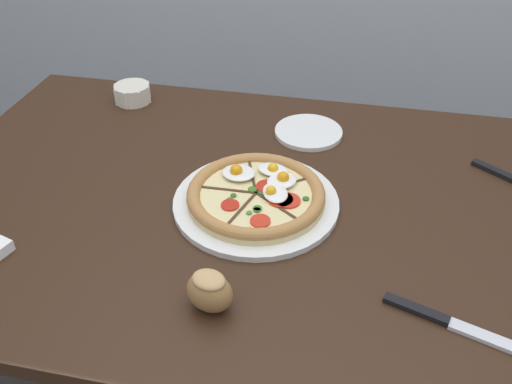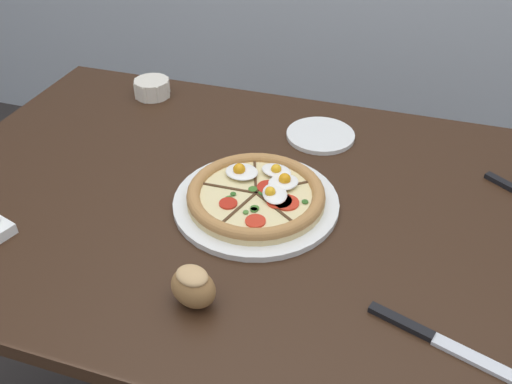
{
  "view_description": "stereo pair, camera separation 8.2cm",
  "coord_description": "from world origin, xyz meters",
  "px_view_note": "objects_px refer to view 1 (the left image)",
  "views": [
    {
      "loc": [
        0.15,
        -0.8,
        1.39
      ],
      "look_at": [
        -0.01,
        -0.02,
        0.79
      ],
      "focal_mm": 38.0,
      "sensor_mm": 36.0,
      "label": 1
    },
    {
      "loc": [
        0.23,
        -0.77,
        1.39
      ],
      "look_at": [
        -0.01,
        -0.02,
        0.79
      ],
      "focal_mm": 38.0,
      "sensor_mm": 36.0,
      "label": 2
    }
  ],
  "objects_px": {
    "dining_table": "(264,240)",
    "bread_piece_near": "(210,290)",
    "side_saucer": "(308,132)",
    "pizza": "(256,196)",
    "knife_spare": "(460,327)",
    "ramekin_bowl": "(132,93)"
  },
  "relations": [
    {
      "from": "pizza",
      "to": "knife_spare",
      "type": "bearing_deg",
      "value": -32.85
    },
    {
      "from": "bread_piece_near",
      "to": "knife_spare",
      "type": "height_order",
      "value": "bread_piece_near"
    },
    {
      "from": "dining_table",
      "to": "ramekin_bowl",
      "type": "xyz_separation_m",
      "value": [
        -0.39,
        0.33,
        0.13
      ]
    },
    {
      "from": "pizza",
      "to": "bread_piece_near",
      "type": "bearing_deg",
      "value": -93.79
    },
    {
      "from": "pizza",
      "to": "bread_piece_near",
      "type": "height_order",
      "value": "bread_piece_near"
    },
    {
      "from": "dining_table",
      "to": "pizza",
      "type": "distance_m",
      "value": 0.12
    },
    {
      "from": "pizza",
      "to": "ramekin_bowl",
      "type": "height_order",
      "value": "pizza"
    },
    {
      "from": "ramekin_bowl",
      "to": "knife_spare",
      "type": "relative_size",
      "value": 0.4
    },
    {
      "from": "dining_table",
      "to": "pizza",
      "type": "height_order",
      "value": "pizza"
    },
    {
      "from": "ramekin_bowl",
      "to": "bread_piece_near",
      "type": "xyz_separation_m",
      "value": [
        0.37,
        -0.6,
        0.01
      ]
    },
    {
      "from": "ramekin_bowl",
      "to": "side_saucer",
      "type": "distance_m",
      "value": 0.45
    },
    {
      "from": "side_saucer",
      "to": "dining_table",
      "type": "bearing_deg",
      "value": -101.16
    },
    {
      "from": "knife_spare",
      "to": "side_saucer",
      "type": "relative_size",
      "value": 1.51
    },
    {
      "from": "knife_spare",
      "to": "side_saucer",
      "type": "bearing_deg",
      "value": 137.69
    },
    {
      "from": "pizza",
      "to": "bread_piece_near",
      "type": "xyz_separation_m",
      "value": [
        -0.02,
        -0.26,
        0.02
      ]
    },
    {
      "from": "bread_piece_near",
      "to": "pizza",
      "type": "bearing_deg",
      "value": 86.21
    },
    {
      "from": "pizza",
      "to": "side_saucer",
      "type": "relative_size",
      "value": 2.04
    },
    {
      "from": "pizza",
      "to": "ramekin_bowl",
      "type": "bearing_deg",
      "value": 138.25
    },
    {
      "from": "dining_table",
      "to": "bread_piece_near",
      "type": "height_order",
      "value": "bread_piece_near"
    },
    {
      "from": "dining_table",
      "to": "bread_piece_near",
      "type": "relative_size",
      "value": 15.76
    },
    {
      "from": "bread_piece_near",
      "to": "side_saucer",
      "type": "distance_m",
      "value": 0.54
    },
    {
      "from": "pizza",
      "to": "knife_spare",
      "type": "distance_m",
      "value": 0.41
    }
  ]
}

